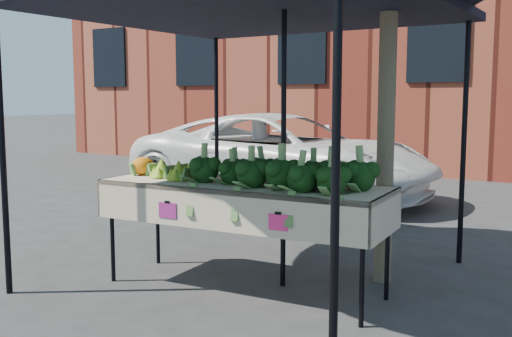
{
  "coord_description": "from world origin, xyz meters",
  "views": [
    {
      "loc": [
        2.77,
        -3.87,
        1.59
      ],
      "look_at": [
        0.13,
        0.31,
        1.0
      ],
      "focal_mm": 41.49,
      "sensor_mm": 36.0,
      "label": 1
    }
  ],
  "objects_px": {
    "table": "(243,237)",
    "street_tree": "(389,32)",
    "vehicle": "(283,43)",
    "canopy": "(253,124)"
  },
  "relations": [
    {
      "from": "canopy",
      "to": "vehicle",
      "type": "relative_size",
      "value": 0.65
    },
    {
      "from": "table",
      "to": "vehicle",
      "type": "bearing_deg",
      "value": 115.56
    },
    {
      "from": "table",
      "to": "street_tree",
      "type": "relative_size",
      "value": 0.57
    },
    {
      "from": "table",
      "to": "street_tree",
      "type": "xyz_separation_m",
      "value": [
        0.9,
        0.85,
        1.69
      ]
    },
    {
      "from": "vehicle",
      "to": "street_tree",
      "type": "distance_m",
      "value": 4.35
    },
    {
      "from": "table",
      "to": "canopy",
      "type": "distance_m",
      "value": 1.0
    },
    {
      "from": "table",
      "to": "canopy",
      "type": "relative_size",
      "value": 0.78
    },
    {
      "from": "canopy",
      "to": "street_tree",
      "type": "distance_m",
      "value": 1.37
    },
    {
      "from": "table",
      "to": "canopy",
      "type": "bearing_deg",
      "value": 109.84
    },
    {
      "from": "street_tree",
      "to": "vehicle",
      "type": "bearing_deg",
      "value": 131.25
    }
  ]
}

